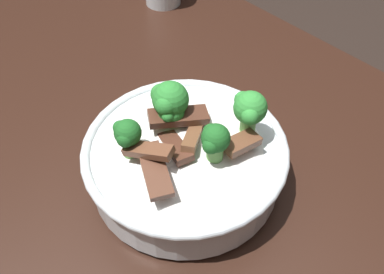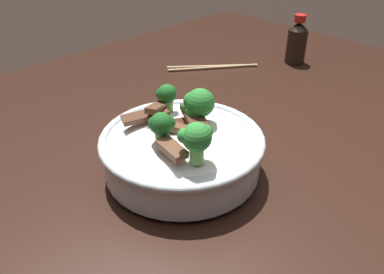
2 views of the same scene
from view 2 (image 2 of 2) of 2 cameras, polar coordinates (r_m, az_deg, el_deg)
The scene contains 4 objects.
dining_table at distance 0.89m, azimuth 1.93°, elevation -4.13°, with size 1.32×1.03×0.82m.
rice_bowl at distance 0.64m, azimuth -1.39°, elevation -1.39°, with size 0.26×0.26×0.14m.
chopsticks_pair at distance 1.06m, azimuth 2.94°, elevation 9.86°, with size 0.19×0.16×0.01m.
soy_sauce_bottle at distance 1.11m, azimuth 14.61°, elevation 12.87°, with size 0.05×0.05×0.13m.
Camera 2 is at (-0.53, -0.48, 1.23)m, focal length 37.71 mm.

